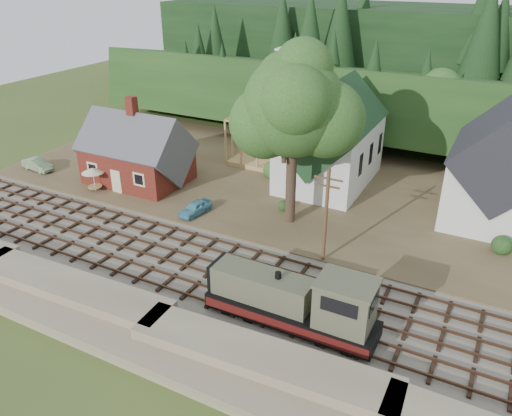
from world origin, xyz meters
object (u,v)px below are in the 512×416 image
at_px(locomotive, 297,303).
at_px(car_blue, 195,208).
at_px(car_green, 37,164).
at_px(patio_set, 93,171).

distance_m(locomotive, car_blue, 17.79).
xyz_separation_m(car_green, patio_set, (9.69, -1.22, 1.45)).
relative_size(car_green, patio_set, 1.62).
distance_m(car_blue, car_green, 21.71).
bearing_deg(car_blue, patio_set, -169.80).
bearing_deg(car_blue, car_green, -173.81).
relative_size(locomotive, car_green, 2.77).
distance_m(locomotive, patio_set, 28.32).
xyz_separation_m(locomotive, car_blue, (-14.56, 10.17, -1.09)).
relative_size(locomotive, patio_set, 4.49).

